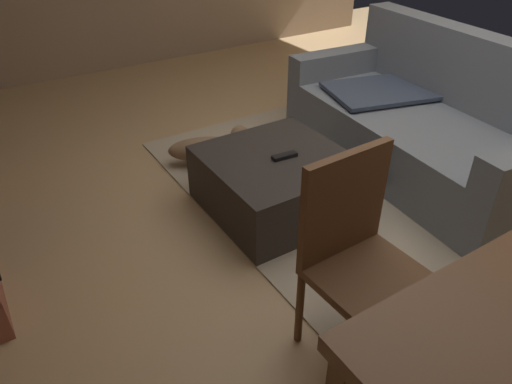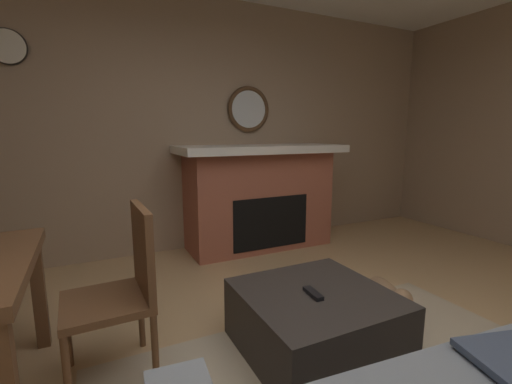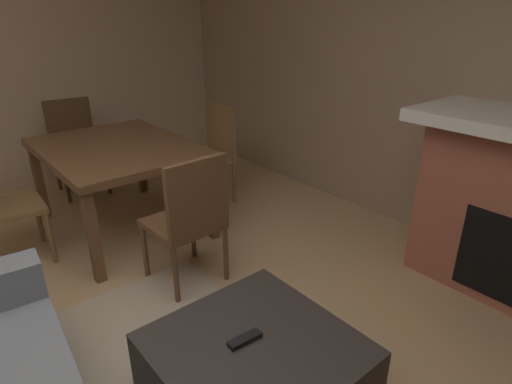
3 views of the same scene
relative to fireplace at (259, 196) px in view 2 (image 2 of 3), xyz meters
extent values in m
cube|color=#9E846B|center=(0.83, -0.38, 0.78)|extent=(7.49, 0.12, 2.75)
cube|color=#9E5642|center=(0.00, -0.02, -0.05)|extent=(1.61, 0.60, 1.09)
cube|color=black|center=(0.00, 0.24, -0.24)|extent=(0.89, 0.10, 0.56)
cube|color=white|center=(0.00, 0.03, 0.54)|extent=(1.85, 0.76, 0.08)
torus|color=#4C331E|center=(0.00, -0.29, 0.98)|extent=(0.52, 0.05, 0.52)
cylinder|color=silver|center=(0.00, -0.29, 0.98)|extent=(0.44, 0.01, 0.44)
cube|color=#2D2826|center=(0.58, 1.91, -0.40)|extent=(0.84, 0.83, 0.38)
cube|color=black|center=(0.62, 1.94, -0.20)|extent=(0.06, 0.16, 0.02)
cube|color=brown|center=(2.07, 1.12, -0.25)|extent=(0.07, 0.07, 0.68)
cube|color=brown|center=(1.71, 1.61, -0.16)|extent=(0.45, 0.45, 0.04)
cube|color=brown|center=(1.51, 1.60, 0.10)|extent=(0.06, 0.44, 0.48)
cylinder|color=brown|center=(1.90, 1.81, -0.39)|extent=(0.04, 0.04, 0.41)
cylinder|color=brown|center=(1.91, 1.41, -0.39)|extent=(0.04, 0.04, 0.41)
cylinder|color=brown|center=(1.50, 1.80, -0.39)|extent=(0.04, 0.04, 0.41)
cylinder|color=brown|center=(1.51, 1.40, -0.39)|extent=(0.04, 0.04, 0.41)
ellipsoid|color=#8C6B4C|center=(-0.14, 1.78, -0.45)|extent=(0.40, 0.58, 0.18)
sphere|color=#8C6B4C|center=(-0.03, 2.01, -0.35)|extent=(0.14, 0.14, 0.14)
cylinder|color=silver|center=(2.28, -0.29, 1.45)|extent=(0.28, 0.03, 0.28)
torus|color=black|center=(2.28, -0.29, 1.45)|extent=(0.31, 0.02, 0.31)
camera|label=1|loc=(2.65, 0.45, 1.20)|focal=33.29mm
camera|label=2|loc=(1.74, 3.48, 0.73)|focal=24.38mm
camera|label=3|loc=(-0.54, 2.84, 1.15)|focal=29.61mm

